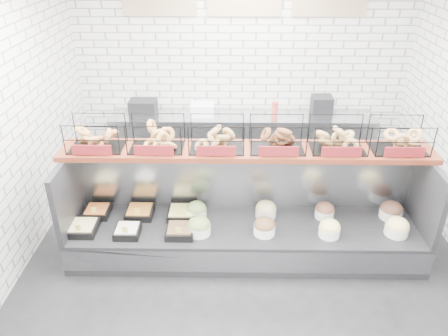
{
  "coord_description": "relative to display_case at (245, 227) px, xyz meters",
  "views": [
    {
      "loc": [
        -0.18,
        -3.79,
        3.36
      ],
      "look_at": [
        -0.25,
        0.45,
        1.05
      ],
      "focal_mm": 35.0,
      "sensor_mm": 36.0,
      "label": 1
    }
  ],
  "objects": [
    {
      "name": "ground",
      "position": [
        -0.0,
        -0.34,
        -0.33
      ],
      "size": [
        5.5,
        5.5,
        0.0
      ],
      "primitive_type": "plane",
      "color": "black",
      "rests_on": "ground"
    },
    {
      "name": "room_shell",
      "position": [
        -0.0,
        0.26,
        1.73
      ],
      "size": [
        5.02,
        5.51,
        3.01
      ],
      "color": "silver",
      "rests_on": "ground"
    },
    {
      "name": "display_case",
      "position": [
        0.0,
        0.0,
        0.0
      ],
      "size": [
        4.0,
        0.9,
        1.2
      ],
      "color": "black",
      "rests_on": "ground"
    },
    {
      "name": "bagel_shelf",
      "position": [
        -0.0,
        0.17,
        1.06
      ],
      "size": [
        4.1,
        0.5,
        0.4
      ],
      "color": "#501C11",
      "rests_on": "display_case"
    },
    {
      "name": "prep_counter",
      "position": [
        -0.01,
        2.09,
        0.14
      ],
      "size": [
        4.0,
        0.6,
        1.2
      ],
      "color": "#93969B",
      "rests_on": "ground"
    }
  ]
}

